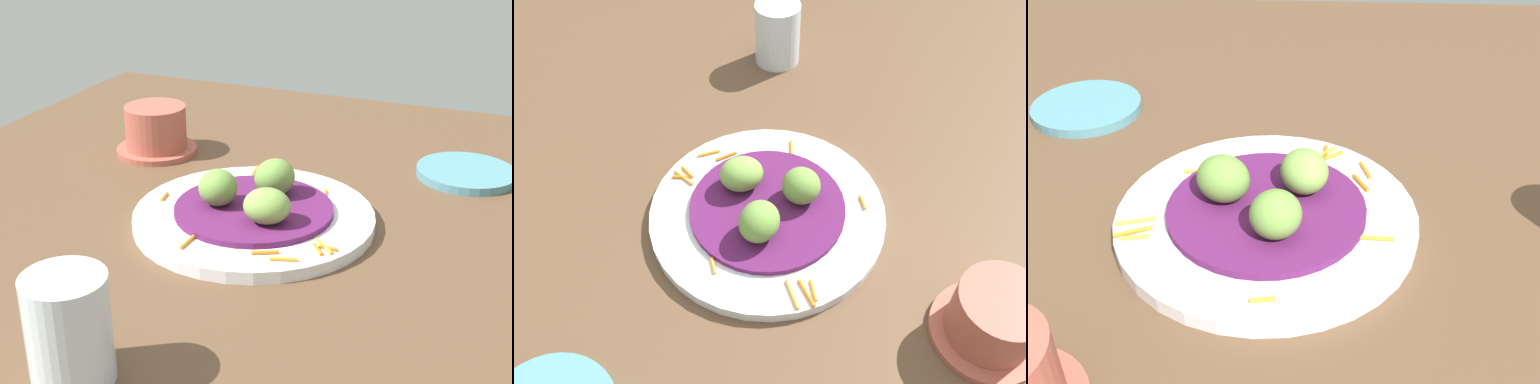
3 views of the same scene
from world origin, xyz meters
The scene contains 9 objects.
table_surface centered at (0.00, 0.00, 1.00)cm, with size 110.00×110.00×2.00cm, color brown.
main_plate centered at (5.97, -3.28, 2.70)cm, with size 27.19×27.19×1.41cm, color silver.
cabbage_bed centered at (5.97, -3.28, 3.76)cm, with size 17.92×17.92×0.71cm, color #51194C.
carrot_garnish centered at (4.09, -3.29, 3.61)cm, with size 22.83×24.23×0.40cm.
guac_scoop_left centered at (4.99, -7.18, 6.26)cm, with size 4.95×4.37×4.30cm, color olive.
guac_scoop_center centered at (9.84, -2.17, 6.20)cm, with size 4.37×4.43×4.17cm, color olive.
guac_scoop_right centered at (3.08, -0.48, 6.06)cm, with size 5.08×4.37×3.90cm, color #759E47.
terracotta_bowl centered at (27.23, -18.75, 5.14)cm, with size 11.24×11.24×6.77cm.
water_glass centered at (8.38, 27.59, 6.60)cm, with size 6.69×6.69×9.20cm, color silver.
Camera 2 is at (4.95, -43.56, 53.17)cm, focal length 38.94 mm.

